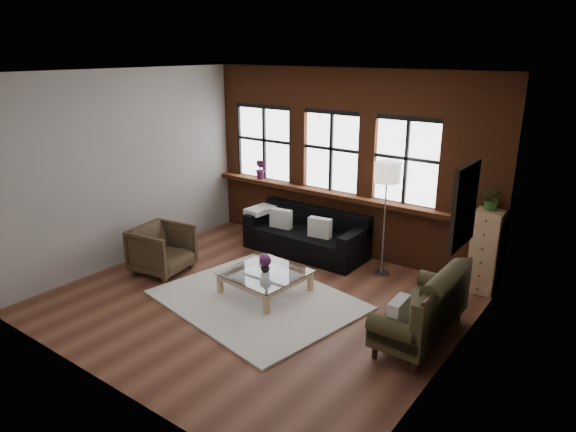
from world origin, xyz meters
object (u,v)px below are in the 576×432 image
Objects in this scene: vintage_settee at (421,306)px; dark_sofa at (305,232)px; armchair at (162,249)px; floor_lamp at (385,216)px; vase at (265,267)px; coffee_table at (266,283)px; drawer_chest at (486,251)px.

dark_sofa is at bearing 151.61° from vintage_settee.
armchair is (-1.43, -2.03, -0.01)m from dark_sofa.
floor_lamp reaches higher than armchair.
vintage_settee is 2.35m from vase.
vintage_settee is 2.37m from coffee_table.
dark_sofa is 1.72m from vase.
drawer_chest reaches higher than armchair.
coffee_table is (0.42, -1.66, -0.22)m from dark_sofa.
floor_lamp reaches higher than coffee_table.
vase is at bearing -175.93° from vintage_settee.
armchair is at bearing -168.71° from coffee_table.
vintage_settee is 2.01m from floor_lamp.
dark_sofa is 3.15m from vintage_settee.
dark_sofa is at bearing -173.54° from drawer_chest.
coffee_table is at bearing -142.15° from drawer_chest.
coffee_table is at bearing -75.80° from dark_sofa.
armchair is (-4.20, -0.54, -0.07)m from vintage_settee.
vintage_settee is at bearing 4.07° from coffee_table.
dark_sofa is 2.57× the size of armchair.
vase is at bearing -123.56° from floor_lamp.
vintage_settee is 1.58× the size of coffee_table.
drawer_chest is 0.64× the size of floor_lamp.
vase is (-0.00, -0.00, 0.25)m from coffee_table.
vintage_settee is 1.86m from drawer_chest.
drawer_chest is (2.58, 2.00, 0.47)m from coffee_table.
vase is 2.05m from floor_lamp.
vintage_settee is at bearing -91.11° from armchair.
coffee_table is (1.85, 0.37, -0.22)m from armchair.
vintage_settee is 2.00× the size of armchair.
floor_lamp is (2.94, 2.01, 0.61)m from armchair.
armchair is at bearing -172.72° from vintage_settee.
coffee_table is at bearing 45.00° from vase.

